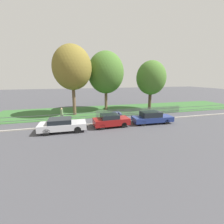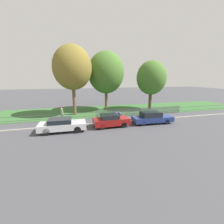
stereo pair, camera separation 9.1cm
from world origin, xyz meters
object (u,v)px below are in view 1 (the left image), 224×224
tree_behind_motorcycle (106,73)px  tree_mid_park (151,78)px  parked_car_navy_estate (152,117)px  parked_car_silver_hatchback (62,125)px  parked_car_black_saloon (111,120)px  tree_nearest_kerb (72,68)px  pedestrian_near_fence (62,114)px  covered_motorcycle (116,114)px

tree_behind_motorcycle → tree_mid_park: tree_behind_motorcycle is taller
parked_car_navy_estate → tree_behind_motorcycle: tree_behind_motorcycle is taller
parked_car_silver_hatchback → tree_behind_motorcycle: bearing=55.1°
parked_car_black_saloon → tree_nearest_kerb: bearing=117.2°
parked_car_navy_estate → parked_car_silver_hatchback: bearing=-176.9°
parked_car_navy_estate → pedestrian_near_fence: size_ratio=2.81×
parked_car_navy_estate → tree_behind_motorcycle: 10.52m
pedestrian_near_fence → parked_car_silver_hatchback: bearing=-122.8°
parked_car_silver_hatchback → tree_nearest_kerb: size_ratio=0.47×
tree_nearest_kerb → pedestrian_near_fence: tree_nearest_kerb is taller
parked_car_navy_estate → pedestrian_near_fence: bearing=162.7°
parked_car_silver_hatchback → parked_car_black_saloon: size_ratio=1.16×
parked_car_navy_estate → covered_motorcycle: parked_car_navy_estate is taller
tree_behind_motorcycle → pedestrian_near_fence: (-6.53, -4.99, -4.92)m
parked_car_silver_hatchback → tree_mid_park: bearing=29.7°
covered_motorcycle → pedestrian_near_fence: bearing=175.4°
tree_nearest_kerb → tree_mid_park: 12.09m
parked_car_silver_hatchback → parked_car_black_saloon: bearing=3.6°
parked_car_silver_hatchback → tree_nearest_kerb: tree_nearest_kerb is taller
covered_motorcycle → pedestrian_near_fence: (-6.50, 0.70, 0.33)m
covered_motorcycle → tree_nearest_kerb: 8.44m
parked_car_navy_estate → tree_nearest_kerb: size_ratio=0.49×
parked_car_black_saloon → covered_motorcycle: bearing=61.4°
tree_nearest_kerb → pedestrian_near_fence: 6.38m
parked_car_navy_estate → pedestrian_near_fence: 10.54m
parked_car_silver_hatchback → parked_car_navy_estate: parked_car_navy_estate is taller
tree_mid_park → covered_motorcycle: bearing=-148.7°
pedestrian_near_fence → tree_behind_motorcycle: bearing=1.1°
tree_nearest_kerb → tree_behind_motorcycle: tree_nearest_kerb is taller
parked_car_silver_hatchback → pedestrian_near_fence: (-0.22, 3.66, 0.24)m
parked_car_black_saloon → pedestrian_near_fence: bearing=143.9°
covered_motorcycle → tree_mid_park: 9.37m
parked_car_navy_estate → tree_behind_motorcycle: bearing=114.0°
parked_car_silver_hatchback → covered_motorcycle: parked_car_silver_hatchback is taller
parked_car_black_saloon → tree_nearest_kerb: 9.29m
tree_nearest_kerb → tree_mid_park: bearing=3.1°
tree_behind_motorcycle → covered_motorcycle: bearing=-90.2°
pedestrian_near_fence → tree_nearest_kerb: bearing=26.2°
tree_nearest_kerb → pedestrian_near_fence: (-1.54, -2.95, -5.45)m
parked_car_silver_hatchback → tree_mid_park: size_ratio=0.57×
parked_car_navy_estate → tree_mid_park: (3.61, 7.10, 4.38)m
parked_car_black_saloon → parked_car_navy_estate: bearing=-2.8°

